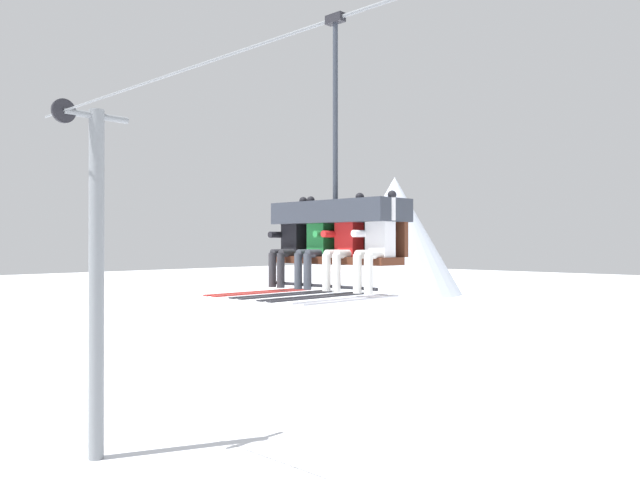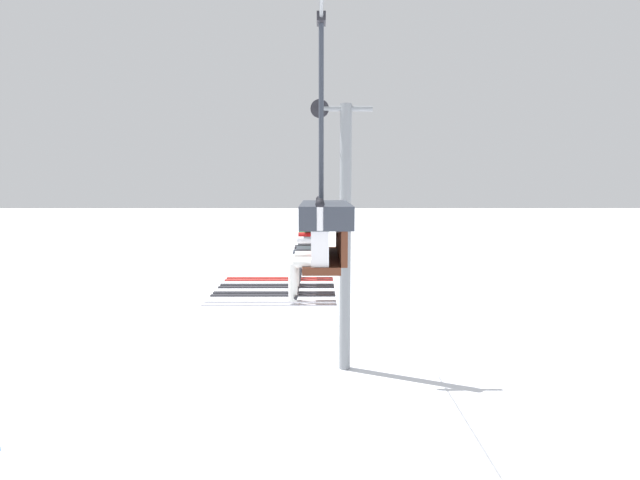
{
  "view_description": "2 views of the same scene",
  "coord_description": "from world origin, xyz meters",
  "px_view_note": "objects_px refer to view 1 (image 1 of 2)",
  "views": [
    {
      "loc": [
        5.72,
        -7.02,
        5.14
      ],
      "look_at": [
        -0.09,
        -0.97,
        5.18
      ],
      "focal_mm": 35.0,
      "sensor_mm": 36.0,
      "label": 1
    },
    {
      "loc": [
        7.03,
        -0.84,
        6.03
      ],
      "look_at": [
        -0.02,
        -0.82,
        5.18
      ],
      "focal_mm": 28.0,
      "sensor_mm": 36.0,
      "label": 2
    }
  ],
  "objects_px": {
    "skier_black": "(288,243)",
    "skier_green": "(314,243)",
    "lift_tower_near": "(96,274)",
    "skier_white": "(374,243)",
    "chairlift_chair": "(339,220)",
    "skier_red": "(343,243)"
  },
  "relations": [
    {
      "from": "skier_black",
      "to": "skier_red",
      "type": "height_order",
      "value": "same"
    },
    {
      "from": "skier_black",
      "to": "skier_green",
      "type": "height_order",
      "value": "same"
    },
    {
      "from": "skier_green",
      "to": "skier_red",
      "type": "relative_size",
      "value": 1.0
    },
    {
      "from": "skier_red",
      "to": "chairlift_chair",
      "type": "bearing_deg",
      "value": 141.19
    },
    {
      "from": "skier_black",
      "to": "skier_white",
      "type": "height_order",
      "value": "same"
    },
    {
      "from": "chairlift_chair",
      "to": "skier_red",
      "type": "height_order",
      "value": "chairlift_chair"
    },
    {
      "from": "skier_black",
      "to": "skier_white",
      "type": "xyz_separation_m",
      "value": [
        1.57,
        0.0,
        0.0
      ]
    },
    {
      "from": "chairlift_chair",
      "to": "skier_red",
      "type": "xyz_separation_m",
      "value": [
        0.27,
        -0.21,
        -0.31
      ]
    },
    {
      "from": "skier_black",
      "to": "skier_green",
      "type": "xyz_separation_m",
      "value": [
        0.52,
        0.0,
        0.0
      ]
    },
    {
      "from": "skier_black",
      "to": "skier_green",
      "type": "relative_size",
      "value": 1.0
    },
    {
      "from": "lift_tower_near",
      "to": "chairlift_chair",
      "type": "bearing_deg",
      "value": -4.79
    },
    {
      "from": "chairlift_chair",
      "to": "skier_white",
      "type": "distance_m",
      "value": 0.87
    },
    {
      "from": "skier_black",
      "to": "skier_green",
      "type": "distance_m",
      "value": 0.52
    },
    {
      "from": "skier_black",
      "to": "skier_red",
      "type": "bearing_deg",
      "value": 0.0
    },
    {
      "from": "skier_green",
      "to": "skier_white",
      "type": "height_order",
      "value": "same"
    },
    {
      "from": "skier_black",
      "to": "skier_green",
      "type": "bearing_deg",
      "value": 0.0
    },
    {
      "from": "skier_red",
      "to": "skier_white",
      "type": "height_order",
      "value": "same"
    },
    {
      "from": "lift_tower_near",
      "to": "skier_white",
      "type": "xyz_separation_m",
      "value": [
        9.26,
        -0.92,
        0.75
      ]
    },
    {
      "from": "skier_green",
      "to": "skier_red",
      "type": "distance_m",
      "value": 0.53
    },
    {
      "from": "skier_red",
      "to": "skier_black",
      "type": "bearing_deg",
      "value": 180.0
    },
    {
      "from": "skier_green",
      "to": "skier_black",
      "type": "bearing_deg",
      "value": 180.0
    },
    {
      "from": "skier_black",
      "to": "skier_white",
      "type": "relative_size",
      "value": 1.0
    }
  ]
}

